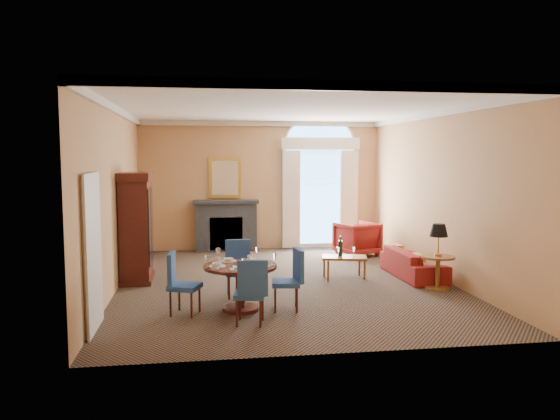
{
  "coord_description": "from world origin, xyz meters",
  "views": [
    {
      "loc": [
        -1.55,
        -9.87,
        2.34
      ],
      "look_at": [
        0.0,
        0.5,
        1.3
      ],
      "focal_mm": 35.0,
      "sensor_mm": 36.0,
      "label": 1
    }
  ],
  "objects": [
    {
      "name": "armchair",
      "position": [
        2.12,
        2.43,
        0.4
      ],
      "size": [
        1.1,
        1.11,
        0.8
      ],
      "primitive_type": "imported",
      "rotation": [
        0.0,
        0.0,
        3.49
      ],
      "color": "maroon",
      "rests_on": "ground"
    },
    {
      "name": "dining_chair_east",
      "position": [
        -0.17,
        -1.84,
        0.53
      ],
      "size": [
        0.48,
        0.47,
        0.94
      ],
      "rotation": [
        0.0,
        0.0,
        1.43
      ],
      "color": "navy",
      "rests_on": "ground"
    },
    {
      "name": "coffee_table",
      "position": [
        1.19,
        0.14,
        0.41
      ],
      "size": [
        0.92,
        0.65,
        0.81
      ],
      "rotation": [
        0.0,
        0.0,
        -0.23
      ],
      "color": "brown",
      "rests_on": "ground"
    },
    {
      "name": "dining_table",
      "position": [
        -0.94,
        -1.76,
        0.53
      ],
      "size": [
        1.11,
        1.11,
        0.9
      ],
      "color": "#36110C",
      "rests_on": "ground"
    },
    {
      "name": "dining_chair_north",
      "position": [
        -0.92,
        -0.86,
        0.53
      ],
      "size": [
        0.43,
        0.44,
        0.94
      ],
      "rotation": [
        0.0,
        0.0,
        3.13
      ],
      "color": "navy",
      "rests_on": "ground"
    },
    {
      "name": "ground",
      "position": [
        0.0,
        0.0,
        0.0
      ],
      "size": [
        7.5,
        7.5,
        0.0
      ],
      "primitive_type": "plane",
      "color": "#101933",
      "rests_on": "ground"
    },
    {
      "name": "side_table",
      "position": [
        2.6,
        -0.93,
        0.71
      ],
      "size": [
        0.59,
        0.59,
        1.13
      ],
      "color": "brown",
      "rests_on": "ground"
    },
    {
      "name": "sofa",
      "position": [
        2.55,
        0.05,
        0.26
      ],
      "size": [
        0.74,
        1.82,
        0.53
      ],
      "primitive_type": "imported",
      "rotation": [
        0.0,
        0.0,
        1.59
      ],
      "color": "maroon",
      "rests_on": "ground"
    },
    {
      "name": "dining_chair_west",
      "position": [
        -1.86,
        -1.86,
        0.53
      ],
      "size": [
        0.54,
        0.54,
        0.94
      ],
      "rotation": [
        0.0,
        0.0,
        -1.93
      ],
      "color": "navy",
      "rests_on": "ground"
    },
    {
      "name": "room_envelope",
      "position": [
        -0.03,
        0.67,
        2.51
      ],
      "size": [
        6.04,
        7.52,
        3.45
      ],
      "color": "tan",
      "rests_on": "ground"
    },
    {
      "name": "dining_chair_south",
      "position": [
        -0.85,
        -2.53,
        0.53
      ],
      "size": [
        0.49,
        0.49,
        0.94
      ],
      "rotation": [
        0.0,
        0.0,
        -0.21
      ],
      "color": "navy",
      "rests_on": "ground"
    },
    {
      "name": "armoire",
      "position": [
        -2.72,
        0.51,
        0.98
      ],
      "size": [
        0.59,
        1.04,
        2.04
      ],
      "color": "#36110C",
      "rests_on": "ground"
    }
  ]
}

